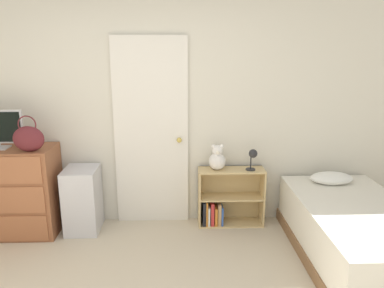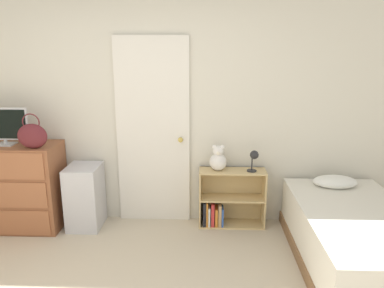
{
  "view_description": "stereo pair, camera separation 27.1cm",
  "coord_description": "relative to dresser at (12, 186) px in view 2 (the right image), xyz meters",
  "views": [
    {
      "loc": [
        0.4,
        -1.96,
        1.93
      ],
      "look_at": [
        0.53,
        1.76,
        0.95
      ],
      "focal_mm": 35.0,
      "sensor_mm": 36.0,
      "label": 1
    },
    {
      "loc": [
        0.67,
        -1.96,
        1.93
      ],
      "look_at": [
        0.53,
        1.76,
        0.95
      ],
      "focal_mm": 35.0,
      "sensor_mm": 36.0,
      "label": 2
    }
  ],
  "objects": [
    {
      "name": "door_closed",
      "position": [
        1.52,
        0.24,
        0.55
      ],
      "size": [
        0.79,
        0.09,
        2.04
      ],
      "color": "silver",
      "rests_on": "ground_plane"
    },
    {
      "name": "bed",
      "position": [
        3.43,
        -0.64,
        -0.2
      ],
      "size": [
        1.0,
        1.8,
        0.63
      ],
      "color": "brown",
      "rests_on": "ground_plane"
    },
    {
      "name": "bookshelf",
      "position": [
        2.32,
        0.13,
        -0.2
      ],
      "size": [
        0.72,
        0.25,
        0.64
      ],
      "color": "tan",
      "rests_on": "ground_plane"
    },
    {
      "name": "desk_lamp",
      "position": [
        2.6,
        0.08,
        0.33
      ],
      "size": [
        0.12,
        0.11,
        0.23
      ],
      "color": "#262628",
      "rests_on": "bookshelf"
    },
    {
      "name": "storage_bin",
      "position": [
        0.78,
        0.04,
        -0.12
      ],
      "size": [
        0.34,
        0.42,
        0.69
      ],
      "color": "silver",
      "rests_on": "ground_plane"
    },
    {
      "name": "tv",
      "position": [
        0.01,
        -0.02,
        0.67
      ],
      "size": [
        0.52,
        0.16,
        0.39
      ],
      "color": "#B7B7BC",
      "rests_on": "dresser"
    },
    {
      "name": "teddy_bear",
      "position": [
        2.22,
        0.12,
        0.29
      ],
      "size": [
        0.18,
        0.18,
        0.28
      ],
      "color": "silver",
      "rests_on": "bookshelf"
    },
    {
      "name": "handbag",
      "position": [
        0.36,
        -0.14,
        0.6
      ],
      "size": [
        0.3,
        0.12,
        0.36
      ],
      "color": "#591E23",
      "rests_on": "dresser"
    },
    {
      "name": "dresser",
      "position": [
        0.0,
        0.0,
        0.0
      ],
      "size": [
        1.06,
        0.49,
        0.93
      ],
      "color": "brown",
      "rests_on": "ground_plane"
    },
    {
      "name": "wall_back",
      "position": [
        1.42,
        0.29,
        0.81
      ],
      "size": [
        10.0,
        0.06,
        2.55
      ],
      "color": "beige",
      "rests_on": "ground_plane"
    }
  ]
}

